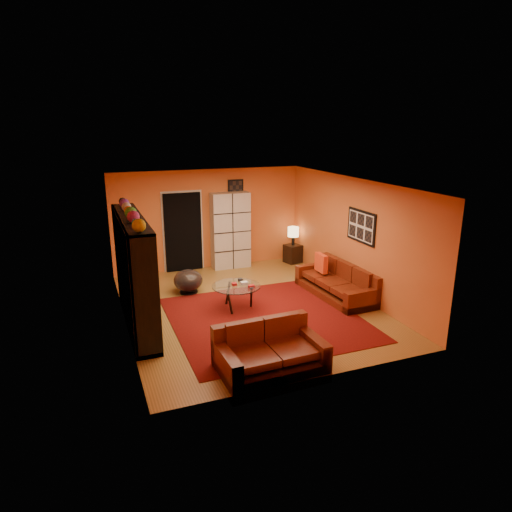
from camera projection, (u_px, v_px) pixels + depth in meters
name	position (u px, v px, depth m)	size (l,w,h in m)	color
floor	(248.00, 307.00, 9.63)	(6.00, 6.00, 0.00)	olive
ceiling	(248.00, 183.00, 8.90)	(6.00, 6.00, 0.00)	white
wall_back	(209.00, 219.00, 11.95)	(6.00, 6.00, 0.00)	orange
wall_front	(320.00, 298.00, 6.58)	(6.00, 6.00, 0.00)	orange
wall_left	(121.00, 260.00, 8.40)	(6.00, 6.00, 0.00)	orange
wall_right	(354.00, 237.00, 10.13)	(6.00, 6.00, 0.00)	orange
rug	(265.00, 319.00, 9.03)	(3.60, 3.60, 0.01)	#530A09
doorway	(183.00, 232.00, 11.75)	(0.95, 0.10, 2.04)	black
wall_art_right	(361.00, 226.00, 9.77)	(0.03, 1.00, 0.70)	black
wall_art_back	(236.00, 189.00, 11.98)	(0.42, 0.03, 0.52)	black
entertainment_unit	(134.00, 272.00, 8.54)	(0.45, 3.00, 2.10)	black
tv	(138.00, 277.00, 8.51)	(0.11, 0.85, 0.49)	black
sofa	(339.00, 283.00, 10.20)	(1.00, 2.20, 0.85)	#53180B
loveseat	(268.00, 350.00, 7.20)	(1.68, 1.05, 0.85)	#53180B
throw_pillow	(321.00, 263.00, 10.50)	(0.12, 0.42, 0.42)	#FC451C
coffee_table	(236.00, 288.00, 9.40)	(1.01, 1.01, 0.50)	silver
storage_cabinet	(230.00, 230.00, 12.03)	(1.00, 0.45, 2.00)	beige
bowl_chair	(188.00, 281.00, 10.35)	(0.66, 0.66, 0.54)	black
side_table	(293.00, 254.00, 12.62)	(0.40, 0.40, 0.50)	black
table_lamp	(293.00, 232.00, 12.44)	(0.30, 0.30, 0.50)	black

